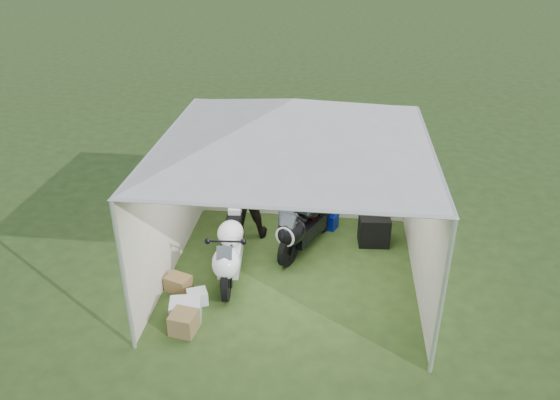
% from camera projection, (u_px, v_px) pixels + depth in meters
% --- Properties ---
extents(ground, '(80.00, 80.00, 0.00)m').
position_uv_depth(ground, '(292.00, 273.00, 9.10)').
color(ground, '#283C17').
rests_on(ground, ground).
extents(canopy_tent, '(5.66, 5.66, 3.00)m').
position_uv_depth(canopy_tent, '(294.00, 126.00, 7.94)').
color(canopy_tent, silver).
rests_on(canopy_tent, ground).
extents(motorcycle_white, '(0.52, 1.93, 0.95)m').
position_uv_depth(motorcycle_white, '(230.00, 249.00, 8.77)').
color(motorcycle_white, black).
rests_on(motorcycle_white, ground).
extents(motorcycle_black, '(1.04, 1.85, 0.97)m').
position_uv_depth(motorcycle_black, '(305.00, 222.00, 9.53)').
color(motorcycle_black, black).
rests_on(motorcycle_black, ground).
extents(paddock_stand, '(0.45, 0.38, 0.29)m').
position_uv_depth(paddock_stand, '(327.00, 220.00, 10.39)').
color(paddock_stand, '#0E24D3').
rests_on(paddock_stand, ground).
extents(person_dark_jacket, '(1.07, 0.95, 1.84)m').
position_uv_depth(person_dark_jacket, '(242.00, 191.00, 9.79)').
color(person_dark_jacket, black).
rests_on(person_dark_jacket, ground).
extents(person_blue_jacket, '(0.50, 0.70, 1.82)m').
position_uv_depth(person_blue_jacket, '(286.00, 211.00, 9.12)').
color(person_blue_jacket, slate).
rests_on(person_blue_jacket, ground).
extents(equipment_box, '(0.57, 0.47, 0.54)m').
position_uv_depth(equipment_box, '(374.00, 230.00, 9.82)').
color(equipment_box, black).
rests_on(equipment_box, ground).
extents(crate_0, '(0.51, 0.43, 0.30)m').
position_uv_depth(crate_0, '(186.00, 310.00, 8.02)').
color(crate_0, silver).
rests_on(crate_0, ground).
extents(crate_1, '(0.40, 0.40, 0.31)m').
position_uv_depth(crate_1, '(184.00, 323.00, 7.76)').
color(crate_1, olive).
rests_on(crate_1, ground).
extents(crate_2, '(0.37, 0.35, 0.22)m').
position_uv_depth(crate_2, '(197.00, 297.00, 8.35)').
color(crate_2, silver).
rests_on(crate_2, ground).
extents(crate_3, '(0.45, 0.39, 0.25)m').
position_uv_depth(crate_3, '(178.00, 283.00, 8.64)').
color(crate_3, olive).
rests_on(crate_3, ground).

